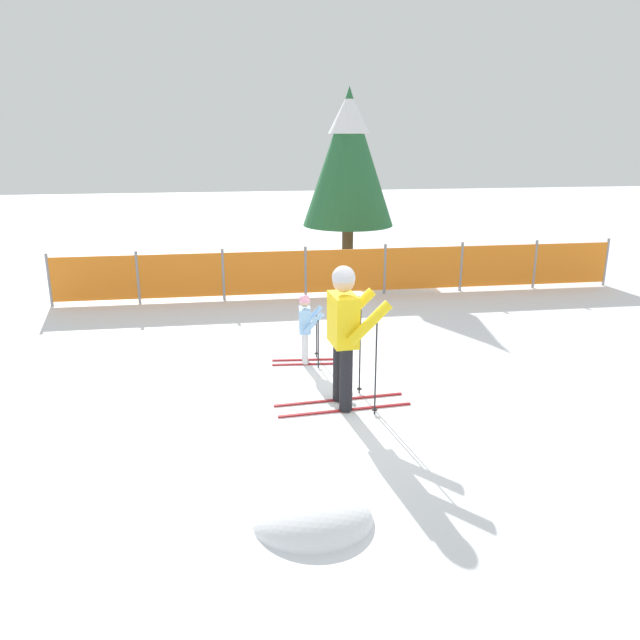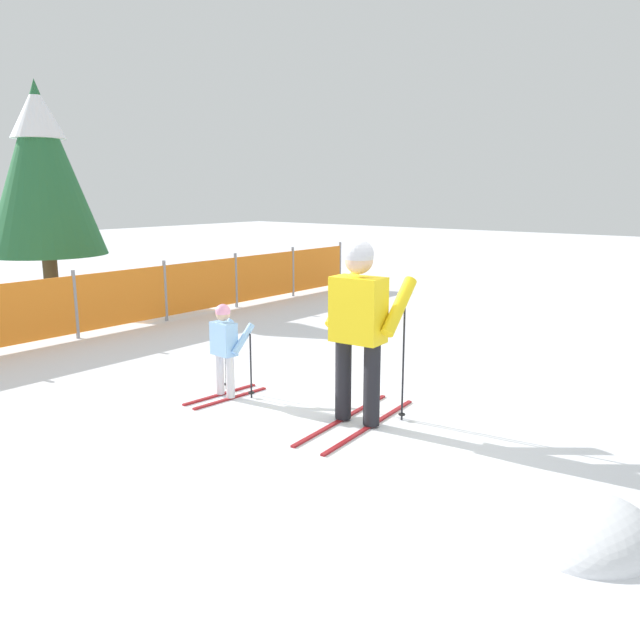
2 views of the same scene
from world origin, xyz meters
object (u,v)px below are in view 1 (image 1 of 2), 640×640
Objects in this scene: skier_child at (306,324)px; conifer_far at (349,155)px; safety_fence at (345,270)px; skier_adult at (345,324)px.

skier_child is 0.24× the size of conifer_far.
safety_fence is at bearing 76.10° from skier_child.
safety_fence is at bearing -102.08° from conifer_far.
safety_fence is 2.69× the size of conifer_far.
skier_adult is 9.70m from conifer_far.
skier_adult is 1.71m from skier_child.
skier_child is at bearing -109.42° from safety_fence.
skier_adult reaches higher than safety_fence.
skier_adult is 5.70m from safety_fence.
safety_fence reaches higher than skier_child.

